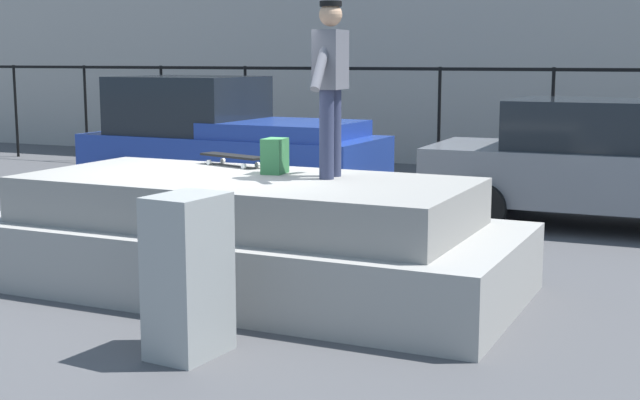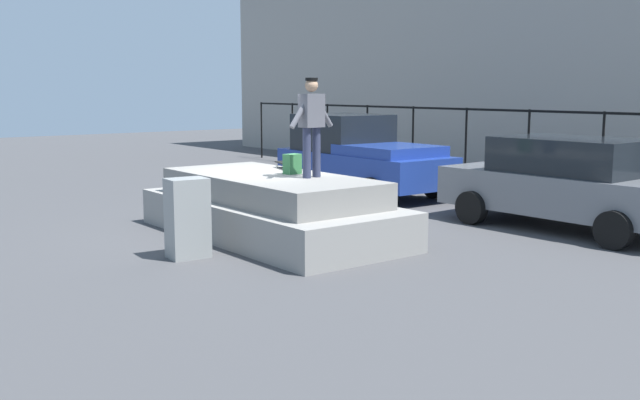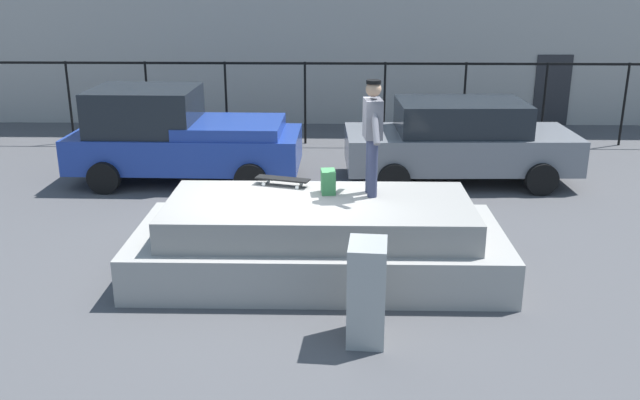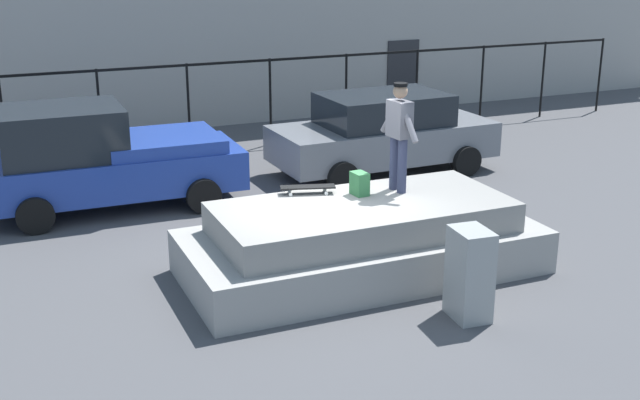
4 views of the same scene
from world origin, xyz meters
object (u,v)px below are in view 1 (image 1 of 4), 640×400
(car_grey_sedan_mid, at_px, (609,163))
(utility_box, at_px, (188,276))
(car_blue_pickup_near, at_px, (224,140))
(skateboard, at_px, (233,157))
(skateboarder, at_px, (331,77))
(backpack, at_px, (275,156))

(car_grey_sedan_mid, height_order, utility_box, car_grey_sedan_mid)
(car_blue_pickup_near, relative_size, car_grey_sedan_mid, 1.00)
(car_grey_sedan_mid, bearing_deg, utility_box, -108.28)
(skateboard, distance_m, utility_box, 2.98)
(car_blue_pickup_near, distance_m, car_grey_sedan_mid, 5.85)
(utility_box, bearing_deg, skateboarder, 91.12)
(skateboard, height_order, utility_box, utility_box)
(skateboarder, bearing_deg, backpack, 175.98)
(skateboarder, bearing_deg, car_grey_sedan_mid, 64.95)
(skateboard, bearing_deg, car_grey_sedan_mid, 49.76)
(skateboard, relative_size, car_blue_pickup_near, 0.18)
(skateboarder, relative_size, skateboard, 1.95)
(car_blue_pickup_near, bearing_deg, skateboard, -57.67)
(skateboarder, bearing_deg, utility_box, -93.71)
(backpack, height_order, utility_box, backpack)
(skateboard, relative_size, backpack, 2.43)
(car_grey_sedan_mid, distance_m, utility_box, 7.03)
(skateboarder, distance_m, skateboard, 1.63)
(backpack, distance_m, car_blue_pickup_near, 5.33)
(car_blue_pickup_near, bearing_deg, backpack, -53.40)
(backpack, relative_size, car_grey_sedan_mid, 0.07)
(backpack, bearing_deg, skateboard, -122.97)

